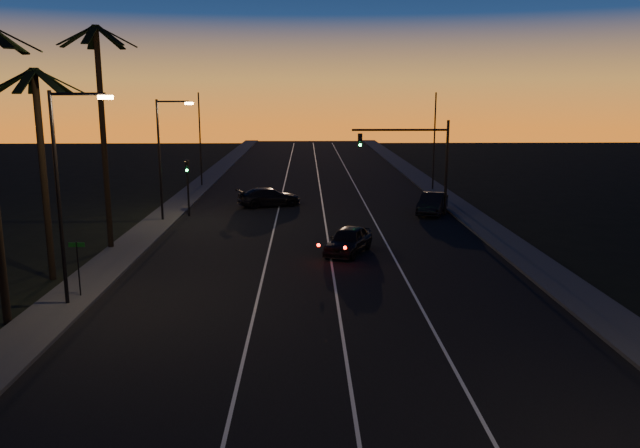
{
  "coord_description": "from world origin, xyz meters",
  "views": [
    {
      "loc": [
        -0.84,
        -5.45,
        8.85
      ],
      "look_at": [
        -0.21,
        22.43,
        3.02
      ],
      "focal_mm": 35.0,
      "sensor_mm": 36.0,
      "label": 1
    }
  ],
  "objects_px": {
    "right_car": "(432,203)",
    "cross_car": "(269,197)",
    "signal_mast": "(415,151)",
    "lead_car": "(348,240)"
  },
  "relations": [
    {
      "from": "right_car",
      "to": "cross_car",
      "type": "bearing_deg",
      "value": 164.14
    },
    {
      "from": "lead_car",
      "to": "cross_car",
      "type": "xyz_separation_m",
      "value": [
        -5.34,
        15.24,
        -0.01
      ]
    },
    {
      "from": "lead_car",
      "to": "right_car",
      "type": "height_order",
      "value": "right_car"
    },
    {
      "from": "lead_car",
      "to": "cross_car",
      "type": "relative_size",
      "value": 0.94
    },
    {
      "from": "right_car",
      "to": "cross_car",
      "type": "distance_m",
      "value": 12.95
    },
    {
      "from": "right_car",
      "to": "cross_car",
      "type": "height_order",
      "value": "right_car"
    },
    {
      "from": "right_car",
      "to": "signal_mast",
      "type": "bearing_deg",
      "value": -163.65
    },
    {
      "from": "cross_car",
      "to": "lead_car",
      "type": "bearing_deg",
      "value": -70.68
    },
    {
      "from": "signal_mast",
      "to": "lead_car",
      "type": "xyz_separation_m",
      "value": [
        -5.6,
        -11.26,
        -4.02
      ]
    },
    {
      "from": "signal_mast",
      "to": "cross_car",
      "type": "relative_size",
      "value": 1.29
    }
  ]
}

